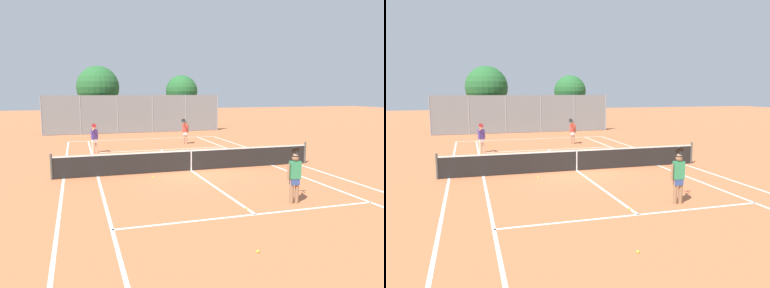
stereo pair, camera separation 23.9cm
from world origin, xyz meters
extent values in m
plane|color=#BC663D|center=(0.00, 0.00, 0.00)|extent=(120.00, 120.00, 0.00)
cube|color=silver|center=(0.00, 11.90, 0.00)|extent=(11.00, 0.10, 0.01)
cube|color=silver|center=(-5.50, 0.00, 0.00)|extent=(0.10, 23.80, 0.01)
cube|color=silver|center=(5.50, 0.00, 0.00)|extent=(0.10, 23.80, 0.01)
cube|color=silver|center=(-4.13, 0.00, 0.00)|extent=(0.10, 23.80, 0.01)
cube|color=silver|center=(4.13, 0.00, 0.00)|extent=(0.10, 23.80, 0.01)
cube|color=silver|center=(0.00, -6.40, 0.00)|extent=(8.26, 0.10, 0.01)
cube|color=silver|center=(0.00, 6.40, 0.00)|extent=(8.26, 0.10, 0.01)
cube|color=silver|center=(0.00, 0.00, 0.00)|extent=(0.10, 12.80, 0.01)
cylinder|color=#474C47|center=(-5.95, 0.00, 0.53)|extent=(0.10, 0.10, 1.07)
cylinder|color=#474C47|center=(5.95, 0.00, 0.53)|extent=(0.10, 0.10, 1.07)
cube|color=black|center=(0.00, 0.00, 0.46)|extent=(11.90, 0.02, 0.89)
cube|color=white|center=(0.00, 0.00, 0.92)|extent=(11.90, 0.03, 0.06)
cube|color=white|center=(0.00, 0.00, 0.44)|extent=(0.05, 0.03, 0.89)
cylinder|color=#936B4C|center=(1.60, -5.76, 0.41)|extent=(0.13, 0.13, 0.82)
cylinder|color=#936B4C|center=(1.78, -5.77, 0.41)|extent=(0.13, 0.13, 0.82)
cube|color=#334C8C|center=(1.69, -5.76, 0.74)|extent=(0.30, 0.21, 0.24)
cube|color=#338C59|center=(1.69, -5.76, 1.10)|extent=(0.36, 0.23, 0.56)
sphere|color=#936B4C|center=(1.69, -5.76, 1.49)|extent=(0.22, 0.22, 0.22)
cylinder|color=black|center=(1.69, -5.76, 1.56)|extent=(0.23, 0.23, 0.02)
cylinder|color=#936B4C|center=(1.47, -5.74, 1.04)|extent=(0.08, 0.08, 0.52)
cylinder|color=#936B4C|center=(1.83, -5.64, 1.39)|extent=(0.12, 0.46, 0.35)
cylinder|color=black|center=(1.98, -5.39, 1.55)|extent=(0.05, 0.25, 0.22)
cylinder|color=black|center=(1.99, -5.27, 1.66)|extent=(0.30, 0.22, 0.23)
cylinder|color=beige|center=(-3.86, 6.38, 0.41)|extent=(0.13, 0.13, 0.82)
cylinder|color=beige|center=(-4.02, 6.30, 0.41)|extent=(0.13, 0.13, 0.82)
cube|color=white|center=(-3.94, 6.34, 0.74)|extent=(0.33, 0.28, 0.24)
cube|color=#4C388C|center=(-3.94, 6.34, 1.10)|extent=(0.39, 0.32, 0.56)
sphere|color=beige|center=(-3.94, 6.34, 1.49)|extent=(0.22, 0.22, 0.22)
cylinder|color=black|center=(-3.94, 6.34, 1.56)|extent=(0.23, 0.23, 0.02)
cylinder|color=beige|center=(-3.74, 6.43, 1.04)|extent=(0.08, 0.08, 0.52)
cylinder|color=beige|center=(-4.00, 6.16, 1.39)|extent=(0.26, 0.45, 0.35)
cylinder|color=maroon|center=(-4.01, 5.87, 1.55)|extent=(0.13, 0.24, 0.22)
cylinder|color=maroon|center=(-3.96, 5.76, 1.66)|extent=(0.34, 0.30, 0.23)
cylinder|color=tan|center=(2.24, 8.41, 0.41)|extent=(0.13, 0.13, 0.82)
cylinder|color=tan|center=(2.06, 8.41, 0.41)|extent=(0.13, 0.13, 0.82)
cube|color=white|center=(2.15, 8.41, 0.74)|extent=(0.28, 0.18, 0.24)
cube|color=#D84C3F|center=(2.15, 8.41, 1.10)|extent=(0.34, 0.20, 0.56)
sphere|color=tan|center=(2.15, 8.41, 1.49)|extent=(0.22, 0.22, 0.22)
cylinder|color=black|center=(2.15, 8.41, 1.56)|extent=(0.23, 0.23, 0.02)
cylinder|color=tan|center=(2.37, 8.41, 1.04)|extent=(0.08, 0.08, 0.52)
cylinder|color=tan|center=(2.03, 8.27, 1.39)|extent=(0.08, 0.46, 0.35)
cylinder|color=black|center=(1.90, 8.00, 1.55)|extent=(0.03, 0.25, 0.22)
cylinder|color=black|center=(1.90, 7.88, 1.66)|extent=(0.28, 0.20, 0.23)
sphere|color=#D1DB33|center=(-1.15, -8.78, 0.03)|extent=(0.07, 0.07, 0.07)
sphere|color=#D1DB33|center=(-1.94, -0.94, 0.03)|extent=(0.07, 0.07, 0.07)
sphere|color=#D1DB33|center=(-0.05, -5.90, 0.03)|extent=(0.07, 0.07, 0.07)
sphere|color=#D1DB33|center=(-3.27, 9.64, 0.03)|extent=(0.07, 0.07, 0.07)
sphere|color=#D1DB33|center=(4.15, 0.79, 0.03)|extent=(0.07, 0.07, 0.07)
cylinder|color=gray|center=(-7.57, 16.34, 1.63)|extent=(0.08, 0.08, 3.27)
cylinder|color=gray|center=(-4.54, 16.34, 1.63)|extent=(0.08, 0.08, 3.27)
cylinder|color=gray|center=(-1.51, 16.34, 1.63)|extent=(0.08, 0.08, 3.27)
cylinder|color=gray|center=(1.51, 16.34, 1.63)|extent=(0.08, 0.08, 3.27)
cylinder|color=gray|center=(4.54, 16.34, 1.63)|extent=(0.08, 0.08, 3.27)
cylinder|color=gray|center=(7.57, 16.34, 1.63)|extent=(0.08, 0.08, 3.27)
cube|color=slate|center=(0.00, 16.34, 1.63)|extent=(15.15, 0.02, 3.23)
cylinder|color=brown|center=(-2.86, 19.82, 1.29)|extent=(0.26, 0.26, 2.58)
sphere|color=#26602D|center=(-2.86, 19.82, 3.94)|extent=(3.89, 3.89, 3.89)
sphere|color=#26602D|center=(-3.20, 19.66, 3.45)|extent=(2.19, 2.19, 2.19)
cylinder|color=brown|center=(4.82, 18.73, 1.26)|extent=(0.22, 0.22, 2.52)
sphere|color=#26602D|center=(4.82, 18.73, 3.58)|extent=(3.02, 3.02, 3.02)
sphere|color=#26602D|center=(4.70, 18.39, 3.20)|extent=(1.86, 1.86, 1.86)
camera|label=1|loc=(-4.91, -15.92, 3.58)|focal=35.00mm
camera|label=2|loc=(-4.68, -15.99, 3.58)|focal=35.00mm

